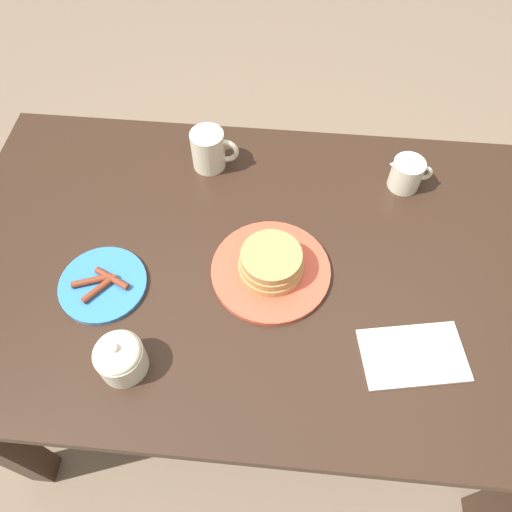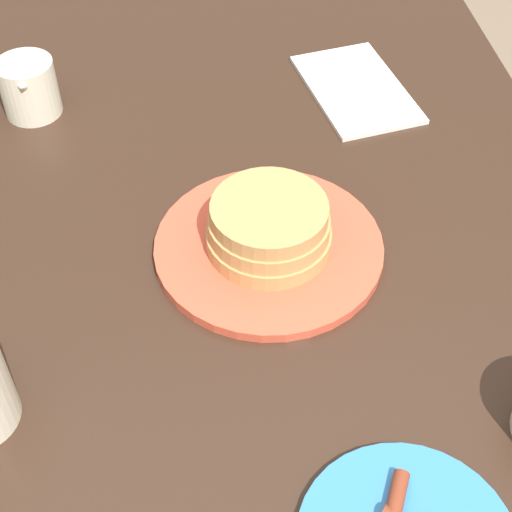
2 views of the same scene
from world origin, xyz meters
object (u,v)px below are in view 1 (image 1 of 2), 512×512
at_px(coffee_mug, 209,149).
at_px(creamer_pitcher, 406,173).
at_px(napkin, 413,355).
at_px(side_plate_bacon, 103,284).
at_px(pancake_plate, 271,266).
at_px(sugar_bowl, 120,357).

relative_size(coffee_mug, creamer_pitcher, 1.05).
relative_size(creamer_pitcher, napkin, 0.50).
bearing_deg(napkin, creamer_pitcher, 88.89).
distance_m(side_plate_bacon, coffee_mug, 0.40).
distance_m(pancake_plate, side_plate_bacon, 0.35).
distance_m(side_plate_bacon, creamer_pitcher, 0.72).
xyz_separation_m(coffee_mug, sugar_bowl, (-0.09, -0.53, -0.01)).
relative_size(side_plate_bacon, coffee_mug, 1.60).
height_order(creamer_pitcher, sugar_bowl, sugar_bowl).
xyz_separation_m(coffee_mug, napkin, (0.46, -0.46, -0.05)).
height_order(pancake_plate, napkin, pancake_plate).
distance_m(side_plate_bacon, napkin, 0.64).
relative_size(pancake_plate, napkin, 1.16).
xyz_separation_m(pancake_plate, sugar_bowl, (-0.26, -0.23, 0.02)).
bearing_deg(pancake_plate, coffee_mug, 119.81).
bearing_deg(side_plate_bacon, coffee_mug, 64.16).
height_order(sugar_bowl, napkin, sugar_bowl).
bearing_deg(pancake_plate, side_plate_bacon, -169.23).
bearing_deg(sugar_bowl, pancake_plate, 41.94).
distance_m(side_plate_bacon, sugar_bowl, 0.19).
height_order(pancake_plate, sugar_bowl, sugar_bowl).
bearing_deg(coffee_mug, napkin, -45.08).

